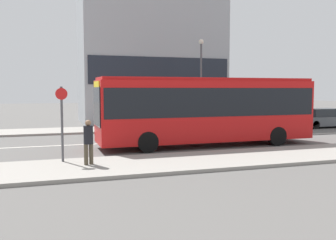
{
  "coord_description": "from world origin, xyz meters",
  "views": [
    {
      "loc": [
        -5.58,
        -19.55,
        2.86
      ],
      "look_at": [
        0.2,
        -2.04,
        1.33
      ],
      "focal_mm": 40.0,
      "sensor_mm": 36.0,
      "label": 1
    }
  ],
  "objects_px": {
    "parked_car_0": "(323,119)",
    "pedestrian_near_stop": "(88,139)",
    "bus_stop_sign": "(62,118)",
    "city_bus": "(207,107)",
    "street_lamp": "(201,73)"
  },
  "relations": [
    {
      "from": "street_lamp",
      "to": "pedestrian_near_stop",
      "type": "bearing_deg",
      "value": -129.12
    },
    {
      "from": "parked_car_0",
      "to": "city_bus",
      "type": "bearing_deg",
      "value": -154.91
    },
    {
      "from": "parked_car_0",
      "to": "bus_stop_sign",
      "type": "xyz_separation_m",
      "value": [
        -19.13,
        -8.34,
        1.11
      ]
    },
    {
      "from": "pedestrian_near_stop",
      "to": "parked_car_0",
      "type": "bearing_deg",
      "value": 8.08
    },
    {
      "from": "city_bus",
      "to": "bus_stop_sign",
      "type": "relative_size",
      "value": 3.9
    },
    {
      "from": "pedestrian_near_stop",
      "to": "bus_stop_sign",
      "type": "height_order",
      "value": "bus_stop_sign"
    },
    {
      "from": "bus_stop_sign",
      "to": "street_lamp",
      "type": "bearing_deg",
      "value": 46.06
    },
    {
      "from": "parked_car_0",
      "to": "pedestrian_near_stop",
      "type": "relative_size",
      "value": 2.63
    },
    {
      "from": "bus_stop_sign",
      "to": "pedestrian_near_stop",
      "type": "bearing_deg",
      "value": -45.77
    },
    {
      "from": "parked_car_0",
      "to": "pedestrian_near_stop",
      "type": "xyz_separation_m",
      "value": [
        -18.27,
        -9.23,
        0.38
      ]
    },
    {
      "from": "city_bus",
      "to": "pedestrian_near_stop",
      "type": "relative_size",
      "value": 6.78
    },
    {
      "from": "city_bus",
      "to": "bus_stop_sign",
      "type": "xyz_separation_m",
      "value": [
        -7.14,
        -2.73,
        -0.18
      ]
    },
    {
      "from": "city_bus",
      "to": "street_lamp",
      "type": "height_order",
      "value": "street_lamp"
    },
    {
      "from": "pedestrian_near_stop",
      "to": "street_lamp",
      "type": "height_order",
      "value": "street_lamp"
    },
    {
      "from": "city_bus",
      "to": "pedestrian_near_stop",
      "type": "height_order",
      "value": "city_bus"
    }
  ]
}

